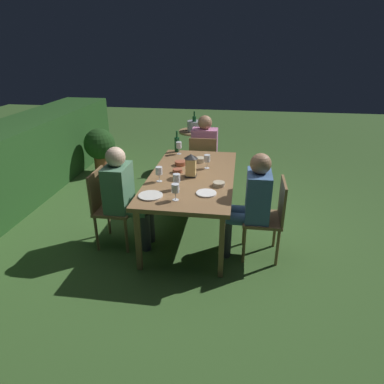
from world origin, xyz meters
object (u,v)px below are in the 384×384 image
(chair_head_far, at_px, (203,161))
(bowl_olives, at_px, (180,163))
(plate_a, at_px, (206,193))
(chair_side_left_a, at_px, (269,215))
(dining_table, at_px, (192,179))
(person_in_green, at_px, (124,193))
(lantern_centerpiece, at_px, (191,164))
(chair_side_right_a, at_px, (109,204))
(ice_bucket, at_px, (195,125))
(bowl_bread, at_px, (200,160))
(side_table, at_px, (195,143))
(person_in_blue, at_px, (251,201))
(bowl_dip, at_px, (177,171))
(person_in_pink, at_px, (205,148))
(wine_glass_c, at_px, (175,189))
(potted_plant_by_hedge, at_px, (100,146))
(wine_glass_d, at_px, (159,171))
(plate_b, at_px, (151,196))
(wine_glass_e, at_px, (207,159))
(wine_glass_a, at_px, (179,146))
(wine_glass_b, at_px, (177,179))
(green_bottle_on_table, at_px, (177,144))

(chair_head_far, xyz_separation_m, bowl_olives, (-0.87, 0.19, 0.27))
(plate_a, bearing_deg, chair_side_left_a, -82.78)
(dining_table, bearing_deg, person_in_green, 121.91)
(lantern_centerpiece, bearing_deg, chair_side_right_a, 113.69)
(ice_bucket, bearing_deg, lantern_centerpiece, -173.15)
(plate_a, bearing_deg, lantern_centerpiece, 26.07)
(bowl_bread, bearing_deg, plate_a, -169.31)
(side_table, bearing_deg, chair_side_left_a, -156.39)
(person_in_blue, height_order, bowl_bread, person_in_blue)
(chair_side_left_a, bearing_deg, dining_table, 64.20)
(bowl_dip, bearing_deg, lantern_centerpiece, -118.77)
(plate_a, xyz_separation_m, bowl_bread, (0.98, 0.18, 0.02))
(chair_head_far, bearing_deg, bowl_olives, 167.61)
(bowl_olives, bearing_deg, person_in_pink, -10.18)
(person_in_green, height_order, wine_glass_c, person_in_green)
(ice_bucket, bearing_deg, bowl_dip, -177.45)
(side_table, bearing_deg, person_in_pink, -161.52)
(bowl_olives, xyz_separation_m, potted_plant_by_hedge, (1.47, 1.69, -0.28))
(plate_a, bearing_deg, chair_side_right_a, 85.68)
(plate_a, height_order, bowl_dip, bowl_dip)
(chair_side_right_a, bearing_deg, wine_glass_d, -72.21)
(wine_glass_c, bearing_deg, side_table, 4.26)
(wine_glass_c, height_order, plate_a, wine_glass_c)
(wine_glass_c, height_order, side_table, wine_glass_c)
(bowl_bread, bearing_deg, plate_b, 162.03)
(dining_table, bearing_deg, bowl_dip, 73.35)
(bowl_olives, bearing_deg, wine_glass_e, -100.46)
(wine_glass_a, xyz_separation_m, plate_a, (-1.27, -0.51, -0.11))
(person_in_blue, xyz_separation_m, ice_bucket, (2.63, 0.96, 0.16))
(wine_glass_b, relative_size, bowl_dip, 1.47)
(person_in_pink, relative_size, green_bottle_on_table, 3.96)
(chair_side_right_a, height_order, plate_a, chair_side_right_a)
(chair_head_far, relative_size, bowl_bread, 6.72)
(plate_a, relative_size, bowl_dip, 1.81)
(person_in_blue, height_order, wine_glass_e, person_in_blue)
(wine_glass_e, bearing_deg, chair_side_right_a, 123.39)
(chair_side_right_a, relative_size, plate_a, 4.18)
(wine_glass_e, bearing_deg, wine_glass_c, 167.60)
(person_in_green, xyz_separation_m, potted_plant_by_hedge, (2.21, 1.20, -0.17))
(plate_b, distance_m, bowl_dip, 0.71)
(side_table, bearing_deg, plate_b, 179.02)
(dining_table, xyz_separation_m, chair_head_far, (1.19, 0.00, -0.19))
(person_in_blue, bearing_deg, wine_glass_c, 110.17)
(bowl_bread, distance_m, side_table, 1.79)
(chair_head_far, height_order, plate_b, chair_head_far)
(dining_table, xyz_separation_m, person_in_pink, (1.38, 0.00, -0.04))
(plate_b, bearing_deg, ice_bucket, -0.98)
(wine_glass_b, xyz_separation_m, plate_b, (-0.21, 0.23, -0.11))
(wine_glass_a, relative_size, bowl_dip, 1.47)
(dining_table, distance_m, ice_bucket, 2.23)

